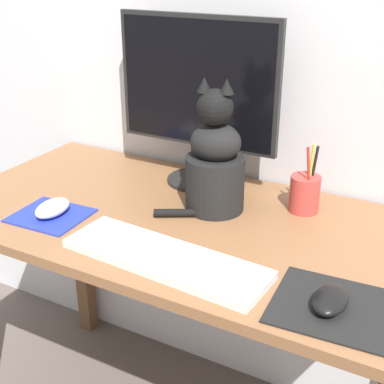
# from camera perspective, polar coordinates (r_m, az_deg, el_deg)

# --- Properties ---
(desk) EXTENTS (1.21, 0.62, 0.74)m
(desk) POSITION_cam_1_polar(r_m,az_deg,el_deg) (1.38, -1.37, -6.81)
(desk) COLOR brown
(desk) RESTS_ON ground_plane
(monitor) EXTENTS (0.46, 0.17, 0.46)m
(monitor) POSITION_cam_1_polar(r_m,az_deg,el_deg) (1.44, 0.56, 10.53)
(monitor) COLOR black
(monitor) RESTS_ON desk
(keyboard) EXTENTS (0.46, 0.17, 0.02)m
(keyboard) POSITION_cam_1_polar(r_m,az_deg,el_deg) (1.13, -2.92, -6.98)
(keyboard) COLOR silver
(keyboard) RESTS_ON desk
(mousepad_left) EXTENTS (0.18, 0.16, 0.00)m
(mousepad_left) POSITION_cam_1_polar(r_m,az_deg,el_deg) (1.37, -14.84, -2.43)
(mousepad_left) COLOR #1E2D9E
(mousepad_left) RESTS_ON desk
(mousepad_right) EXTENTS (0.24, 0.21, 0.00)m
(mousepad_right) POSITION_cam_1_polar(r_m,az_deg,el_deg) (1.04, 14.95, -11.79)
(mousepad_right) COLOR black
(mousepad_right) RESTS_ON desk
(computer_mouse_left) EXTENTS (0.06, 0.10, 0.04)m
(computer_mouse_left) POSITION_cam_1_polar(r_m,az_deg,el_deg) (1.36, -14.66, -1.68)
(computer_mouse_left) COLOR white
(computer_mouse_left) RESTS_ON mousepad_left
(computer_mouse_right) EXTENTS (0.06, 0.10, 0.03)m
(computer_mouse_right) POSITION_cam_1_polar(r_m,az_deg,el_deg) (1.03, 14.54, -11.08)
(computer_mouse_right) COLOR black
(computer_mouse_right) RESTS_ON mousepad_right
(cat) EXTENTS (0.20, 0.21, 0.34)m
(cat) POSITION_cam_1_polar(r_m,az_deg,el_deg) (1.31, 2.44, 3.11)
(cat) COLOR black
(cat) RESTS_ON desk
(pen_cup) EXTENTS (0.08, 0.08, 0.18)m
(pen_cup) POSITION_cam_1_polar(r_m,az_deg,el_deg) (1.36, 11.94, -0.10)
(pen_cup) COLOR #B23833
(pen_cup) RESTS_ON desk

